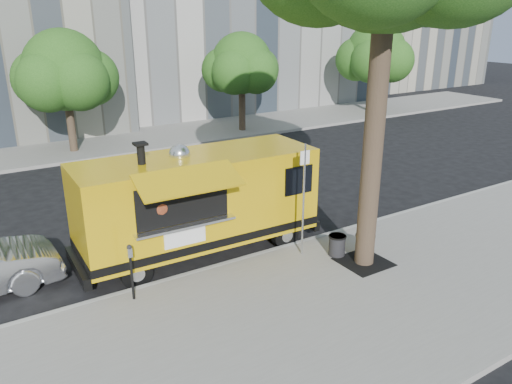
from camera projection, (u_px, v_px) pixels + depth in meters
ground at (223, 250)px, 13.80m from camera, size 120.00×120.00×0.00m
sidewalk at (313, 318)px, 10.59m from camera, size 60.00×6.00×0.15m
curb at (240, 261)px, 13.04m from camera, size 60.00×0.14×0.16m
far_sidewalk at (91, 146)px, 24.54m from camera, size 60.00×5.00×0.15m
tree_well at (364, 262)px, 12.83m from camera, size 1.20×1.20×0.02m
far_tree_b at (64, 70)px, 22.14m from camera, size 3.60×3.60×5.50m
far_tree_c at (242, 64)px, 26.46m from camera, size 3.24×3.24×5.21m
far_tree_d at (376, 53)px, 31.59m from camera, size 3.78×3.78×5.64m
sign_post at (304, 194)px, 12.73m from camera, size 0.28×0.06×3.00m
parking_meter at (131, 266)px, 10.89m from camera, size 0.11×0.11×1.33m
food_truck at (198, 201)px, 13.12m from camera, size 6.66×3.12×3.26m
trash_bin_left at (337, 245)px, 13.11m from camera, size 0.47×0.47×0.56m
trash_bin_right at (365, 245)px, 13.01m from camera, size 0.52×0.52×0.62m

